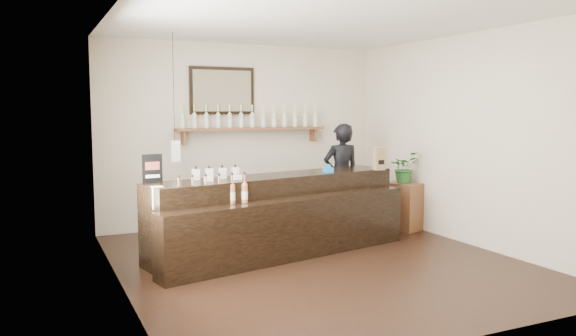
# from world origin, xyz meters

# --- Properties ---
(ground) EXTENTS (5.00, 5.00, 0.00)m
(ground) POSITION_xyz_m (0.00, 0.00, 0.00)
(ground) COLOR black
(ground) RESTS_ON ground
(room_shell) EXTENTS (5.00, 5.00, 5.00)m
(room_shell) POSITION_xyz_m (0.00, 0.00, 1.70)
(room_shell) COLOR beige
(room_shell) RESTS_ON ground
(back_wall_decor) EXTENTS (2.66, 0.96, 1.69)m
(back_wall_decor) POSITION_xyz_m (-0.14, 2.37, 1.75)
(back_wall_decor) COLOR brown
(back_wall_decor) RESTS_ON ground
(counter) EXTENTS (3.52, 1.63, 1.13)m
(counter) POSITION_xyz_m (-0.22, 0.57, 0.46)
(counter) COLOR black
(counter) RESTS_ON ground
(promo_sign) EXTENTS (0.23, 0.04, 0.32)m
(promo_sign) POSITION_xyz_m (-1.78, 0.67, 1.13)
(promo_sign) COLOR black
(promo_sign) RESTS_ON counter
(paper_bag) EXTENTS (0.15, 0.12, 0.31)m
(paper_bag) POSITION_xyz_m (1.31, 0.67, 1.13)
(paper_bag) COLOR olive
(paper_bag) RESTS_ON counter
(tape_dispenser) EXTENTS (0.14, 0.07, 0.11)m
(tape_dispenser) POSITION_xyz_m (0.52, 0.70, 1.01)
(tape_dispenser) COLOR blue
(tape_dispenser) RESTS_ON counter
(side_cabinet) EXTENTS (0.49, 0.57, 0.71)m
(side_cabinet) POSITION_xyz_m (2.00, 1.04, 0.35)
(side_cabinet) COLOR brown
(side_cabinet) RESTS_ON ground
(potted_plant) EXTENTS (0.52, 0.49, 0.47)m
(potted_plant) POSITION_xyz_m (2.00, 1.04, 0.94)
(potted_plant) COLOR #26612A
(potted_plant) RESTS_ON side_cabinet
(shopkeeper) EXTENTS (0.68, 0.47, 1.80)m
(shopkeeper) POSITION_xyz_m (1.22, 1.55, 0.90)
(shopkeeper) COLOR black
(shopkeeper) RESTS_ON ground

